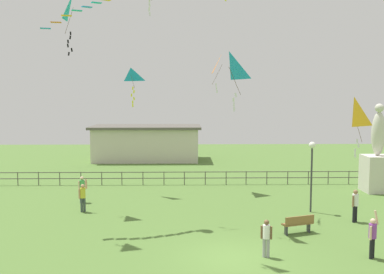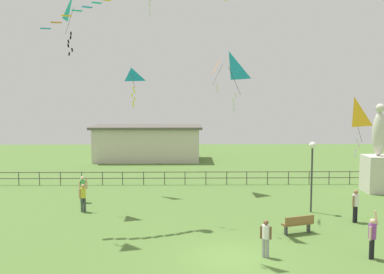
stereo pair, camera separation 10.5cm
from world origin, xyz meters
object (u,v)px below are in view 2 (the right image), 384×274
object	(u,v)px
park_bench	(298,224)
kite_5	(229,68)
person_0	(372,235)
kite_1	(73,10)
statue_monument	(378,164)
lamppost	(312,160)
person_1	(355,204)
person_2	(83,195)
kite_8	(131,76)
person_5	(82,187)
kite_0	(354,113)
person_4	(266,236)
kite_3	(223,65)

from	to	relation	value
park_bench	kite_5	size ratio (longest dim) A/B	0.58
person_0	kite_1	bearing A→B (deg)	149.22
statue_monument	lamppost	world-z (taller)	statue_monument
person_1	kite_1	world-z (taller)	kite_1
person_2	kite_8	distance (m)	8.24
person_5	kite_0	xyz separation A→B (m)	(13.78, -5.60, 4.59)
lamppost	kite_5	bearing A→B (deg)	-146.84
person_5	kite_1	bearing A→B (deg)	-88.57
kite_5	kite_8	distance (m)	9.50
lamppost	person_5	size ratio (longest dim) A/B	2.45
lamppost	kite_5	size ratio (longest dim) A/B	1.44
statue_monument	kite_8	distance (m)	16.99
person_4	kite_8	bearing A→B (deg)	120.13
person_5	kite_0	world-z (taller)	kite_0
park_bench	kite_5	bearing A→B (deg)	170.49
person_4	kite_8	world-z (taller)	kite_8
statue_monument	person_1	size ratio (longest dim) A/B	3.52
person_0	person_4	xyz separation A→B (m)	(-4.08, 0.19, -0.07)
person_2	kite_5	size ratio (longest dim) A/B	0.68
person_2	kite_0	bearing A→B (deg)	-14.86
statue_monument	person_5	bearing A→B (deg)	-172.12
park_bench	kite_0	bearing A→B (deg)	9.59
person_1	person_0	bearing A→B (deg)	-104.54
person_2	lamppost	bearing A→B (deg)	-1.19
person_2	kite_3	distance (m)	12.26
person_1	person_5	xyz separation A→B (m)	(-14.54, 4.28, -0.05)
person_4	kite_0	xyz separation A→B (m)	(4.57, 3.31, 4.63)
park_bench	kite_5	xyz separation A→B (m)	(-3.17, 0.53, 7.07)
kite_8	kite_3	bearing A→B (deg)	10.93
person_5	kite_3	bearing A→B (deg)	22.05
person_0	person_1	distance (m)	4.98
person_4	lamppost	bearing A→B (deg)	60.68
kite_0	kite_3	size ratio (longest dim) A/B	1.07
lamppost	kite_8	xyz separation A→B (m)	(-10.21, 4.67, 4.67)
person_0	kite_3	bearing A→B (deg)	110.67
statue_monument	person_2	world-z (taller)	statue_monument
person_4	kite_1	distance (m)	15.65
person_2	park_bench	bearing A→B (deg)	-20.24
person_4	kite_5	distance (m)	7.58
park_bench	person_5	bearing A→B (deg)	151.76
person_5	kite_5	bearing A→B (deg)	-34.31
person_2	kite_3	world-z (taller)	kite_3
lamppost	person_2	world-z (taller)	lamppost
person_4	person_5	distance (m)	12.81
person_5	kite_0	bearing A→B (deg)	-22.13
park_bench	person_4	distance (m)	3.54
person_2	kite_5	world-z (taller)	kite_5
lamppost	person_5	distance (m)	13.25
statue_monument	park_bench	xyz separation A→B (m)	(-7.47, -8.62, -1.38)
statue_monument	kite_3	distance (m)	12.08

